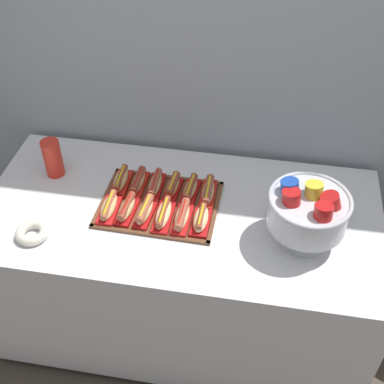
% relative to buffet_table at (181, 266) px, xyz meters
% --- Properties ---
extents(ground_plane, '(10.00, 10.00, 0.00)m').
position_rel_buffet_table_xyz_m(ground_plane, '(0.00, 0.00, -0.39)').
color(ground_plane, '#4C4238').
extents(back_wall, '(6.00, 0.10, 2.60)m').
position_rel_buffet_table_xyz_m(back_wall, '(0.00, 0.48, 0.91)').
color(back_wall, '#9EA8B2').
rests_on(back_wall, ground_plane).
extents(buffet_table, '(1.63, 0.79, 0.74)m').
position_rel_buffet_table_xyz_m(buffet_table, '(0.00, 0.00, 0.00)').
color(buffet_table, silver).
rests_on(buffet_table, ground_plane).
extents(serving_tray, '(0.49, 0.37, 0.01)m').
position_rel_buffet_table_xyz_m(serving_tray, '(-0.09, 0.02, 0.36)').
color(serving_tray, brown).
rests_on(serving_tray, buffet_table).
extents(hot_dog_0, '(0.07, 0.17, 0.06)m').
position_rel_buffet_table_xyz_m(hot_dog_0, '(-0.28, -0.06, 0.38)').
color(hot_dog_0, red).
rests_on(hot_dog_0, serving_tray).
extents(hot_dog_1, '(0.07, 0.16, 0.06)m').
position_rel_buffet_table_xyz_m(hot_dog_1, '(-0.20, -0.06, 0.39)').
color(hot_dog_1, '#B21414').
rests_on(hot_dog_1, serving_tray).
extents(hot_dog_2, '(0.07, 0.17, 0.06)m').
position_rel_buffet_table_xyz_m(hot_dog_2, '(-0.13, -0.07, 0.39)').
color(hot_dog_2, '#B21414').
rests_on(hot_dog_2, serving_tray).
extents(hot_dog_3, '(0.07, 0.18, 0.06)m').
position_rel_buffet_table_xyz_m(hot_dog_3, '(-0.05, -0.07, 0.39)').
color(hot_dog_3, '#B21414').
rests_on(hot_dog_3, serving_tray).
extents(hot_dog_4, '(0.07, 0.17, 0.06)m').
position_rel_buffet_table_xyz_m(hot_dog_4, '(0.02, -0.07, 0.39)').
color(hot_dog_4, red).
rests_on(hot_dog_4, serving_tray).
extents(hot_dog_5, '(0.07, 0.16, 0.06)m').
position_rel_buffet_table_xyz_m(hot_dog_5, '(0.10, -0.07, 0.39)').
color(hot_dog_5, '#B21414').
rests_on(hot_dog_5, serving_tray).
extents(hot_dog_6, '(0.07, 0.17, 0.06)m').
position_rel_buffet_table_xyz_m(hot_dog_6, '(-0.27, 0.10, 0.39)').
color(hot_dog_6, red).
rests_on(hot_dog_6, serving_tray).
extents(hot_dog_7, '(0.06, 0.18, 0.06)m').
position_rel_buffet_table_xyz_m(hot_dog_7, '(-0.20, 0.10, 0.39)').
color(hot_dog_7, red).
rests_on(hot_dog_7, serving_tray).
extents(hot_dog_8, '(0.06, 0.18, 0.06)m').
position_rel_buffet_table_xyz_m(hot_dog_8, '(-0.12, 0.10, 0.39)').
color(hot_dog_8, '#B21414').
rests_on(hot_dog_8, serving_tray).
extents(hot_dog_9, '(0.07, 0.15, 0.06)m').
position_rel_buffet_table_xyz_m(hot_dog_9, '(-0.05, 0.10, 0.39)').
color(hot_dog_9, '#B21414').
rests_on(hot_dog_9, serving_tray).
extents(hot_dog_10, '(0.07, 0.16, 0.06)m').
position_rel_buffet_table_xyz_m(hot_dog_10, '(0.03, 0.10, 0.39)').
color(hot_dog_10, '#B21414').
rests_on(hot_dog_10, serving_tray).
extents(hot_dog_11, '(0.06, 0.18, 0.06)m').
position_rel_buffet_table_xyz_m(hot_dog_11, '(0.10, 0.09, 0.39)').
color(hot_dog_11, red).
rests_on(hot_dog_11, serving_tray).
extents(punch_bowl, '(0.30, 0.30, 0.27)m').
position_rel_buffet_table_xyz_m(punch_bowl, '(0.49, -0.08, 0.51)').
color(punch_bowl, silver).
rests_on(punch_bowl, buffet_table).
extents(cup_stack, '(0.08, 0.08, 0.17)m').
position_rel_buffet_table_xyz_m(cup_stack, '(-0.58, 0.14, 0.44)').
color(cup_stack, red).
rests_on(cup_stack, buffet_table).
extents(donut, '(0.13, 0.13, 0.04)m').
position_rel_buffet_table_xyz_m(donut, '(-0.53, -0.23, 0.37)').
color(donut, silver).
rests_on(donut, buffet_table).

